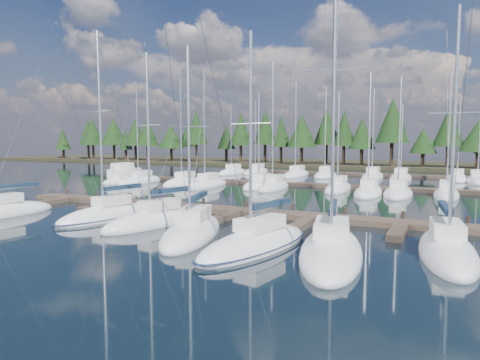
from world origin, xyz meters
The scene contains 13 objects.
ground centered at (0.00, 30.00, 0.00)m, with size 260.00×260.00×0.00m, color black.
far_shore centered at (0.00, 90.00, 0.30)m, with size 220.00×30.00×0.60m, color #2C2918.
main_dock centered at (0.00, 17.36, 0.20)m, with size 44.00×6.13×0.90m.
back_docks centered at (0.00, 49.58, 0.20)m, with size 50.00×21.80×0.40m.
front_sailboat_1 centered at (-7.91, 11.72, 0.29)m, with size 4.03×9.11×14.32m.
front_sailboat_2 centered at (-3.49, 11.50, 0.28)m, with size 4.17×9.10×12.39m.
front_sailboat_3 centered at (0.80, 9.41, 0.27)m, with size 5.31×9.62×12.00m.
front_sailboat_4 centered at (5.43, 8.36, 0.27)m, with size 4.67×9.89×12.13m.
front_sailboat_5 centered at (9.43, 8.72, 0.29)m, with size 5.06×10.74×16.58m.
front_sailboat_6 centered at (14.72, 11.10, 0.28)m, with size 3.57×9.29×12.92m.
back_sailboat_rows centered at (0.11, 44.99, 0.26)m, with size 47.88×31.62×15.94m.
motor_yacht_left centered at (-25.88, 34.62, 0.49)m, with size 3.72×9.11×4.44m.
tree_line centered at (0.14, 80.20, 7.58)m, with size 184.66×11.17×13.83m.
Camera 1 is at (14.33, -12.36, 5.81)m, focal length 32.00 mm.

